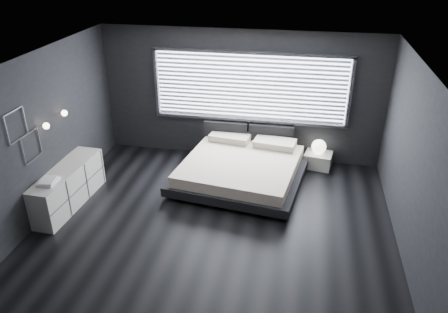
# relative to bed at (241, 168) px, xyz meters

# --- Properties ---
(room) EXTENTS (6.04, 6.00, 2.80)m
(room) POSITION_rel_bed_xyz_m (-0.21, -1.60, 1.11)
(room) COLOR black
(room) RESTS_ON ground
(window) EXTENTS (4.14, 0.09, 1.52)m
(window) POSITION_rel_bed_xyz_m (-0.01, 1.10, 1.32)
(window) COLOR white
(window) RESTS_ON ground
(headboard) EXTENTS (1.96, 0.16, 0.52)m
(headboard) POSITION_rel_bed_xyz_m (-0.01, 1.04, 0.28)
(headboard) COLOR black
(headboard) RESTS_ON ground
(sconce_near) EXTENTS (0.18, 0.11, 0.11)m
(sconce_near) POSITION_rel_bed_xyz_m (-3.09, -1.55, 1.31)
(sconce_near) COLOR silver
(sconce_near) RESTS_ON ground
(sconce_far) EXTENTS (0.18, 0.11, 0.11)m
(sconce_far) POSITION_rel_bed_xyz_m (-3.09, -0.95, 1.31)
(sconce_far) COLOR silver
(sconce_far) RESTS_ON ground
(wall_art_upper) EXTENTS (0.01, 0.48, 0.48)m
(wall_art_upper) POSITION_rel_bed_xyz_m (-3.18, -2.15, 1.56)
(wall_art_upper) COLOR #47474C
(wall_art_upper) RESTS_ON ground
(wall_art_lower) EXTENTS (0.01, 0.48, 0.48)m
(wall_art_lower) POSITION_rel_bed_xyz_m (-3.18, -1.90, 1.09)
(wall_art_lower) COLOR #47474C
(wall_art_lower) RESTS_ON ground
(bed) EXTENTS (2.70, 2.61, 0.62)m
(bed) POSITION_rel_bed_xyz_m (0.00, 0.00, 0.00)
(bed) COLOR black
(bed) RESTS_ON ground
(nightstand) EXTENTS (0.62, 0.55, 0.32)m
(nightstand) POSITION_rel_bed_xyz_m (1.53, 0.90, -0.13)
(nightstand) COLOR silver
(nightstand) RESTS_ON ground
(orb_lamp) EXTENTS (0.31, 0.31, 0.31)m
(orb_lamp) POSITION_rel_bed_xyz_m (1.52, 0.91, 0.19)
(orb_lamp) COLOR white
(orb_lamp) RESTS_ON nightstand
(dresser) EXTENTS (0.61, 1.85, 0.73)m
(dresser) POSITION_rel_bed_xyz_m (-2.98, -1.43, 0.08)
(dresser) COLOR silver
(dresser) RESTS_ON ground
(book_stack) EXTENTS (0.29, 0.38, 0.07)m
(book_stack) POSITION_rel_bed_xyz_m (-2.99, -1.94, 0.47)
(book_stack) COLOR white
(book_stack) RESTS_ON dresser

